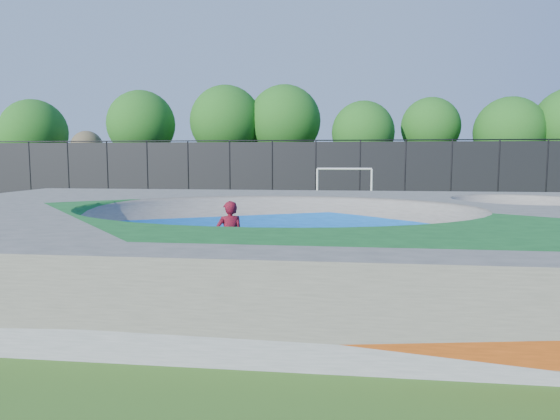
# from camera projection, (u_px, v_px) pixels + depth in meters

# --- Properties ---
(ground) EXTENTS (120.00, 120.00, 0.00)m
(ground) POSITION_uv_depth(u_px,v_px,m) (277.00, 262.00, 13.61)
(ground) COLOR #32601A
(ground) RESTS_ON ground
(skate_deck) EXTENTS (22.00, 14.00, 1.50)m
(skate_deck) POSITION_uv_depth(u_px,v_px,m) (277.00, 234.00, 13.53)
(skate_deck) COLOR gray
(skate_deck) RESTS_ON ground
(skater) EXTENTS (0.77, 0.64, 1.80)m
(skater) POSITION_uv_depth(u_px,v_px,m) (230.00, 238.00, 12.00)
(skater) COLOR red
(skater) RESTS_ON ground
(skateboard) EXTENTS (0.80, 0.50, 0.05)m
(skateboard) POSITION_uv_depth(u_px,v_px,m) (230.00, 274.00, 12.10)
(skateboard) COLOR black
(skateboard) RESTS_ON ground
(soccer_goal) EXTENTS (3.36, 0.12, 2.22)m
(soccer_goal) POSITION_uv_depth(u_px,v_px,m) (344.00, 179.00, 29.95)
(soccer_goal) COLOR silver
(soccer_goal) RESTS_ON ground
(fence) EXTENTS (48.09, 0.09, 4.04)m
(fence) POSITION_uv_depth(u_px,v_px,m) (316.00, 168.00, 34.13)
(fence) COLOR black
(fence) RESTS_ON ground
(treeline) EXTENTS (53.42, 7.30, 8.59)m
(treeline) POSITION_uv_depth(u_px,v_px,m) (327.00, 127.00, 38.50)
(treeline) COLOR #443122
(treeline) RESTS_ON ground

